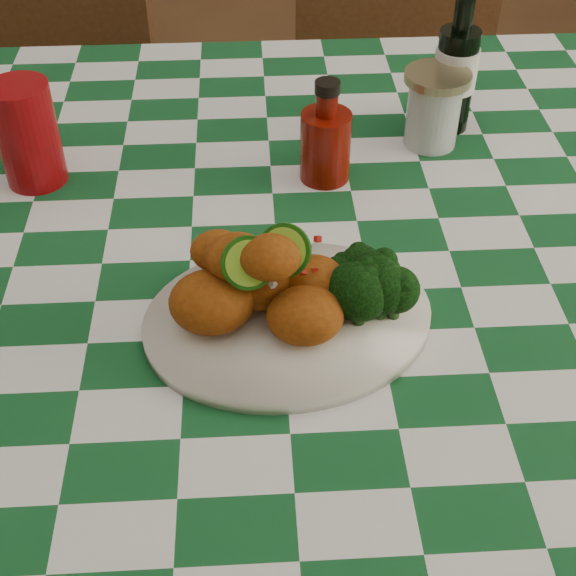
{
  "coord_description": "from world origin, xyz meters",
  "views": [
    {
      "loc": [
        -0.03,
        -0.79,
        1.39
      ],
      "look_at": [
        0.01,
        -0.18,
        0.84
      ],
      "focal_mm": 50.0,
      "sensor_mm": 36.0,
      "label": 1
    }
  ],
  "objects_px": {
    "plate": "(288,320)",
    "fried_chicken_pile": "(271,277)",
    "beer_bottle": "(457,57)",
    "red_tumbler": "(28,134)",
    "wooden_chair_left": "(44,145)",
    "mason_jar": "(434,109)",
    "dining_table": "(278,424)",
    "ketchup_bottle": "(326,131)",
    "wooden_chair_right": "(391,134)"
  },
  "relations": [
    {
      "from": "plate",
      "to": "fried_chicken_pile",
      "type": "bearing_deg",
      "value": 180.0
    },
    {
      "from": "beer_bottle",
      "to": "red_tumbler",
      "type": "bearing_deg",
      "value": -169.57
    },
    {
      "from": "red_tumbler",
      "to": "wooden_chair_left",
      "type": "relative_size",
      "value": 0.15
    },
    {
      "from": "mason_jar",
      "to": "wooden_chair_left",
      "type": "height_order",
      "value": "wooden_chair_left"
    },
    {
      "from": "dining_table",
      "to": "ketchup_bottle",
      "type": "distance_m",
      "value": 0.48
    },
    {
      "from": "red_tumbler",
      "to": "wooden_chair_right",
      "type": "relative_size",
      "value": 0.14
    },
    {
      "from": "plate",
      "to": "red_tumbler",
      "type": "distance_m",
      "value": 0.44
    },
    {
      "from": "plate",
      "to": "wooden_chair_right",
      "type": "height_order",
      "value": "wooden_chair_right"
    },
    {
      "from": "plate",
      "to": "fried_chicken_pile",
      "type": "height_order",
      "value": "fried_chicken_pile"
    },
    {
      "from": "fried_chicken_pile",
      "to": "beer_bottle",
      "type": "relative_size",
      "value": 0.77
    },
    {
      "from": "dining_table",
      "to": "red_tumbler",
      "type": "distance_m",
      "value": 0.57
    },
    {
      "from": "mason_jar",
      "to": "ketchup_bottle",
      "type": "bearing_deg",
      "value": -153.89
    },
    {
      "from": "dining_table",
      "to": "beer_bottle",
      "type": "relative_size",
      "value": 7.72
    },
    {
      "from": "ketchup_bottle",
      "to": "wooden_chair_right",
      "type": "xyz_separation_m",
      "value": [
        0.21,
        0.6,
        -0.37
      ]
    },
    {
      "from": "wooden_chair_left",
      "to": "mason_jar",
      "type": "bearing_deg",
      "value": -28.27
    },
    {
      "from": "dining_table",
      "to": "ketchup_bottle",
      "type": "height_order",
      "value": "ketchup_bottle"
    },
    {
      "from": "plate",
      "to": "ketchup_bottle",
      "type": "distance_m",
      "value": 0.29
    },
    {
      "from": "dining_table",
      "to": "fried_chicken_pile",
      "type": "bearing_deg",
      "value": -93.65
    },
    {
      "from": "fried_chicken_pile",
      "to": "mason_jar",
      "type": "height_order",
      "value": "fried_chicken_pile"
    },
    {
      "from": "fried_chicken_pile",
      "to": "mason_jar",
      "type": "bearing_deg",
      "value": 56.35
    },
    {
      "from": "wooden_chair_left",
      "to": "wooden_chair_right",
      "type": "relative_size",
      "value": 0.96
    },
    {
      "from": "dining_table",
      "to": "fried_chicken_pile",
      "type": "relative_size",
      "value": 10.06
    },
    {
      "from": "dining_table",
      "to": "wooden_chair_right",
      "type": "xyz_separation_m",
      "value": [
        0.28,
        0.7,
        0.09
      ]
    },
    {
      "from": "red_tumbler",
      "to": "wooden_chair_left",
      "type": "distance_m",
      "value": 0.75
    },
    {
      "from": "fried_chicken_pile",
      "to": "mason_jar",
      "type": "xyz_separation_m",
      "value": [
        0.24,
        0.36,
        -0.02
      ]
    },
    {
      "from": "fried_chicken_pile",
      "to": "ketchup_bottle",
      "type": "height_order",
      "value": "ketchup_bottle"
    },
    {
      "from": "ketchup_bottle",
      "to": "wooden_chair_left",
      "type": "relative_size",
      "value": 0.15
    },
    {
      "from": "wooden_chair_right",
      "to": "dining_table",
      "type": "bearing_deg",
      "value": -104.5
    },
    {
      "from": "plate",
      "to": "dining_table",
      "type": "bearing_deg",
      "value": 91.92
    },
    {
      "from": "plate",
      "to": "wooden_chair_right",
      "type": "bearing_deg",
      "value": 72.78
    },
    {
      "from": "wooden_chair_right",
      "to": "fried_chicken_pile",
      "type": "bearing_deg",
      "value": -101.03
    },
    {
      "from": "fried_chicken_pile",
      "to": "ketchup_bottle",
      "type": "relative_size",
      "value": 1.19
    },
    {
      "from": "red_tumbler",
      "to": "beer_bottle",
      "type": "xyz_separation_m",
      "value": [
        0.57,
        0.1,
        0.04
      ]
    },
    {
      "from": "dining_table",
      "to": "plate",
      "type": "height_order",
      "value": "plate"
    },
    {
      "from": "plate",
      "to": "wooden_chair_right",
      "type": "relative_size",
      "value": 0.32
    },
    {
      "from": "red_tumbler",
      "to": "wooden_chair_right",
      "type": "bearing_deg",
      "value": 44.96
    },
    {
      "from": "beer_bottle",
      "to": "wooden_chair_left",
      "type": "distance_m",
      "value": 0.99
    },
    {
      "from": "dining_table",
      "to": "wooden_chair_right",
      "type": "height_order",
      "value": "wooden_chair_right"
    },
    {
      "from": "dining_table",
      "to": "fried_chicken_pile",
      "type": "xyz_separation_m",
      "value": [
        -0.01,
        -0.18,
        0.46
      ]
    },
    {
      "from": "ketchup_bottle",
      "to": "beer_bottle",
      "type": "height_order",
      "value": "beer_bottle"
    },
    {
      "from": "plate",
      "to": "fried_chicken_pile",
      "type": "xyz_separation_m",
      "value": [
        -0.02,
        0.0,
        0.06
      ]
    },
    {
      "from": "wooden_chair_right",
      "to": "wooden_chair_left",
      "type": "bearing_deg",
      "value": -174.79
    },
    {
      "from": "red_tumbler",
      "to": "mason_jar",
      "type": "relative_size",
      "value": 1.28
    },
    {
      "from": "red_tumbler",
      "to": "wooden_chair_left",
      "type": "bearing_deg",
      "value": 104.71
    },
    {
      "from": "fried_chicken_pile",
      "to": "red_tumbler",
      "type": "distance_m",
      "value": 0.42
    },
    {
      "from": "fried_chicken_pile",
      "to": "mason_jar",
      "type": "relative_size",
      "value": 1.54
    },
    {
      "from": "plate",
      "to": "beer_bottle",
      "type": "relative_size",
      "value": 1.43
    },
    {
      "from": "dining_table",
      "to": "wooden_chair_right",
      "type": "relative_size",
      "value": 1.72
    },
    {
      "from": "plate",
      "to": "ketchup_bottle",
      "type": "height_order",
      "value": "ketchup_bottle"
    },
    {
      "from": "beer_bottle",
      "to": "wooden_chair_right",
      "type": "distance_m",
      "value": 0.64
    }
  ]
}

